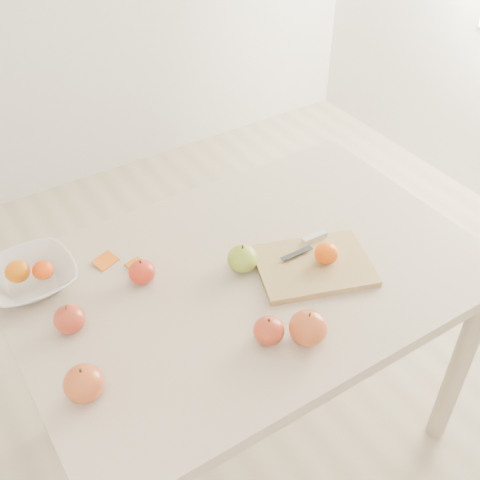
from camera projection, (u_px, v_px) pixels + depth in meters
ground at (248, 432)px, 2.04m from camera, size 3.50×3.50×0.00m
table at (250, 298)px, 1.62m from camera, size 1.20×0.80×0.75m
cutting_board at (314, 266)px, 1.56m from camera, size 0.35×0.30×0.02m
board_tangerine at (326, 253)px, 1.54m from camera, size 0.06×0.06×0.05m
fruit_bowl at (31, 278)px, 1.50m from camera, size 0.22×0.22×0.05m
bowl_tangerine_near at (17, 271)px, 1.48m from camera, size 0.06×0.06×0.05m
bowl_tangerine_far at (43, 270)px, 1.49m from camera, size 0.05×0.05×0.05m
orange_peel_a at (106, 262)px, 1.58m from camera, size 0.07×0.06×0.01m
orange_peel_b at (135, 264)px, 1.58m from camera, size 0.05×0.04×0.01m
paring_knife at (312, 240)px, 1.62m from camera, size 0.17×0.05×0.01m
apple_green at (243, 258)px, 1.54m from camera, size 0.08×0.08×0.07m
apple_red_c at (308, 328)px, 1.36m from camera, size 0.09×0.09×0.08m
apple_red_e at (269, 331)px, 1.36m from camera, size 0.07×0.07×0.06m
apple_red_a at (142, 272)px, 1.51m from camera, size 0.07×0.07×0.06m
apple_red_d at (84, 383)px, 1.24m from camera, size 0.09×0.09×0.08m
apple_red_b at (69, 319)px, 1.39m from camera, size 0.07×0.07×0.07m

